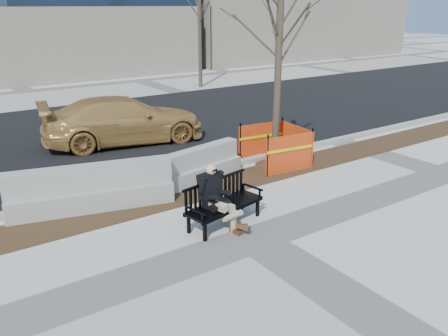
% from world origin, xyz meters
% --- Properties ---
extents(ground, '(120.00, 120.00, 0.00)m').
position_xyz_m(ground, '(0.00, 0.00, 0.00)').
color(ground, beige).
rests_on(ground, ground).
extents(mulch_strip, '(40.00, 1.20, 0.02)m').
position_xyz_m(mulch_strip, '(0.00, 2.60, 0.00)').
color(mulch_strip, '#47301C').
rests_on(mulch_strip, ground).
extents(asphalt_street, '(60.00, 10.40, 0.01)m').
position_xyz_m(asphalt_street, '(0.00, 8.80, 0.00)').
color(asphalt_street, black).
rests_on(asphalt_street, ground).
extents(curb, '(60.00, 0.25, 0.12)m').
position_xyz_m(curb, '(0.00, 3.55, 0.06)').
color(curb, '#9E9B93').
rests_on(curb, ground).
extents(bench, '(1.79, 0.93, 0.91)m').
position_xyz_m(bench, '(-0.12, 0.80, 0.00)').
color(bench, black).
rests_on(bench, ground).
extents(seated_man, '(0.71, 1.00, 1.27)m').
position_xyz_m(seated_man, '(-0.35, 0.81, 0.00)').
color(seated_man, black).
rests_on(seated_man, ground).
extents(tree_fence, '(2.44, 2.44, 5.49)m').
position_xyz_m(tree_fence, '(3.03, 3.00, 0.00)').
color(tree_fence, '#F7531A').
rests_on(tree_fence, ground).
extents(sedan, '(5.23, 2.85, 1.44)m').
position_xyz_m(sedan, '(0.55, 7.31, 0.00)').
color(sedan, '#B78744').
rests_on(sedan, ground).
extents(jersey_barrier_left, '(3.47, 1.48, 0.98)m').
position_xyz_m(jersey_barrier_left, '(-2.01, 3.03, 0.00)').
color(jersey_barrier_left, '#99968F').
rests_on(jersey_barrier_left, ground).
extents(jersey_barrier_right, '(2.99, 1.16, 0.84)m').
position_xyz_m(jersey_barrier_right, '(0.50, 3.13, 0.00)').
color(jersey_barrier_right, '#A19F97').
rests_on(jersey_barrier_right, ground).
extents(far_tree_right, '(2.69, 2.69, 5.80)m').
position_xyz_m(far_tree_right, '(7.93, 14.77, 0.00)').
color(far_tree_right, '#483D2E').
rests_on(far_tree_right, ground).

